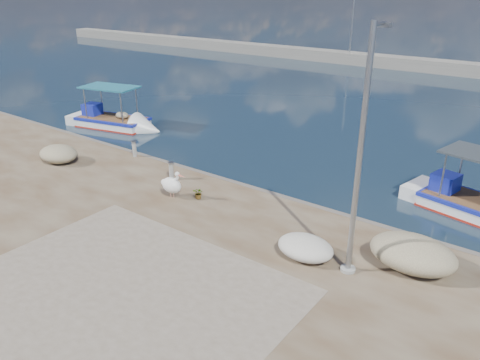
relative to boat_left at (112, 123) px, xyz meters
The scene contains 13 objects.
ground 15.73m from the boat_left, 32.08° to the right, with size 1400.00×1400.00×0.00m, color #162635.
quay_patch 18.28m from the boat_left, 38.39° to the right, with size 9.00×7.00×0.01m, color gray.
breakwater 34.34m from the boat_left, 67.17° to the left, with size 120.00×2.20×7.50m.
boat_left is the anchor object (origin of this frame).
boat_right 20.94m from the boat_left, ahead, with size 6.24×3.14×2.87m.
pelican 12.69m from the boat_left, 28.50° to the right, with size 1.20×0.61×1.15m.
lamp_post 20.25m from the boat_left, 19.28° to the right, with size 0.44×0.96×7.00m.
bollard_near 10.87m from the boat_left, 25.75° to the right, with size 0.25×0.25×0.78m.
bollard_far 7.40m from the boat_left, 30.59° to the right, with size 0.26×0.26×0.79m.
potted_plant 13.23m from the boat_left, 24.60° to the right, with size 0.41×0.36×0.46m, color #33722D.
net_pile_b 7.55m from the boat_left, 57.63° to the right, with size 1.99×1.55×0.77m, color #BEB28D.
net_pile_d 18.70m from the boat_left, 21.06° to the right, with size 1.79×1.34×0.67m, color silver.
net_pile_c 20.96m from the boat_left, 14.84° to the right, with size 2.53×1.80×0.99m, color #BEB28D.
Camera 1 is at (9.91, -9.46, 8.33)m, focal length 35.00 mm.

